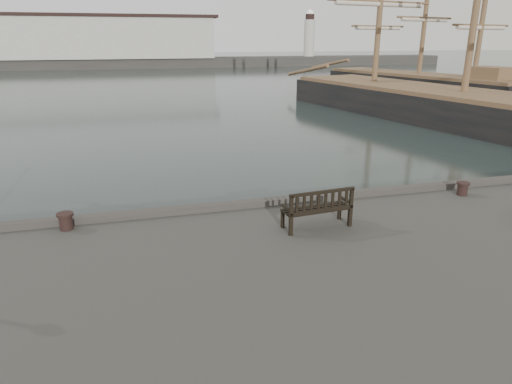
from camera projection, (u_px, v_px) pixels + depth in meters
ground at (245, 255)px, 13.30m from camera, size 400.00×400.00×0.00m
breakwater at (118, 47)px, 94.91m from camera, size 140.00×9.50×12.20m
bench at (317, 215)px, 11.22m from camera, size 1.77×0.75×0.99m
bollard_left at (66, 221)px, 11.13m from camera, size 0.46×0.46×0.42m
bollard_right at (463, 189)px, 13.59m from camera, size 0.38×0.38×0.39m
tall_ship_main at (461, 115)px, 33.28m from camera, size 13.70×35.13×25.84m
tall_ship_far at (417, 89)px, 50.49m from camera, size 11.24×24.53×20.59m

